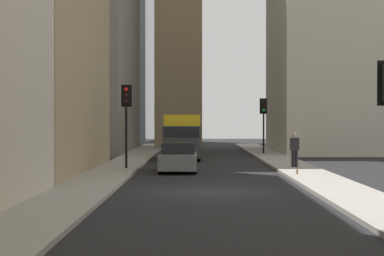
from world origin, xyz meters
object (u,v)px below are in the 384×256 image
(delivery_truck, at_px, (182,136))
(discarded_bottle, at_px, (297,172))
(pedestrian, at_px, (295,148))
(hatchback_grey, at_px, (178,158))
(traffic_light_midblock, at_px, (126,107))
(traffic_light_far_junction, at_px, (264,113))

(delivery_truck, height_order, discarded_bottle, delivery_truck)
(pedestrian, bearing_deg, hatchback_grey, 103.69)
(delivery_truck, relative_size, traffic_light_midblock, 1.57)
(delivery_truck, xyz_separation_m, traffic_light_far_junction, (5.00, -5.66, 1.55))
(hatchback_grey, relative_size, pedestrian, 2.48)
(discarded_bottle, bearing_deg, traffic_light_midblock, 64.41)
(hatchback_grey, relative_size, traffic_light_midblock, 1.04)
(traffic_light_midblock, bearing_deg, delivery_truck, -14.74)
(hatchback_grey, bearing_deg, discarded_bottle, -120.91)
(hatchback_grey, height_order, discarded_bottle, hatchback_grey)
(traffic_light_midblock, distance_m, discarded_bottle, 9.22)
(traffic_light_far_junction, bearing_deg, traffic_light_midblock, 150.93)
(traffic_light_far_junction, relative_size, discarded_bottle, 14.48)
(traffic_light_midblock, relative_size, discarded_bottle, 15.28)
(hatchback_grey, distance_m, pedestrian, 6.03)
(traffic_light_midblock, relative_size, traffic_light_far_junction, 1.06)
(traffic_light_far_junction, bearing_deg, discarded_bottle, 178.87)
(delivery_truck, distance_m, discarded_bottle, 14.66)
(hatchback_grey, distance_m, discarded_bottle, 6.19)
(delivery_truck, height_order, traffic_light_far_junction, traffic_light_far_junction)
(hatchback_grey, xyz_separation_m, traffic_light_midblock, (0.61, 2.59, 2.51))
(delivery_truck, xyz_separation_m, traffic_light_midblock, (-9.84, 2.59, 1.71))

